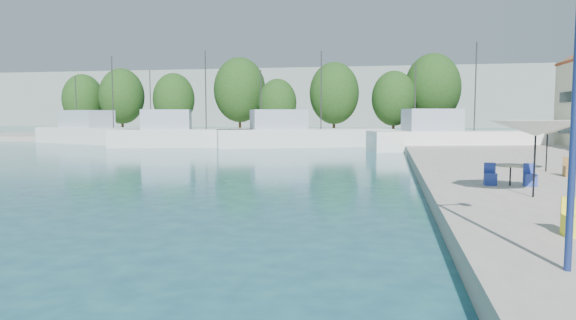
% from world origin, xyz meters
% --- Properties ---
extents(quay_far, '(90.00, 16.00, 0.60)m').
position_xyz_m(quay_far, '(-8.00, 67.00, 0.30)').
color(quay_far, gray).
rests_on(quay_far, ground).
extents(hill_west, '(180.00, 40.00, 16.00)m').
position_xyz_m(hill_west, '(-30.00, 160.00, 8.00)').
color(hill_west, gray).
rests_on(hill_west, ground).
extents(hill_east, '(140.00, 40.00, 12.00)m').
position_xyz_m(hill_east, '(40.00, 180.00, 6.00)').
color(hill_east, gray).
rests_on(hill_east, ground).
extents(trawler_01, '(18.85, 10.84, 10.20)m').
position_xyz_m(trawler_01, '(-27.89, 56.67, 1.07)').
color(trawler_01, silver).
rests_on(trawler_01, ground).
extents(trawler_02, '(16.47, 8.67, 10.20)m').
position_xyz_m(trawler_02, '(-15.89, 53.02, 1.07)').
color(trawler_02, silver).
rests_on(trawler_02, ground).
extents(trawler_03, '(18.42, 11.46, 10.20)m').
position_xyz_m(trawler_03, '(-4.47, 55.42, 1.07)').
color(trawler_03, silver).
rests_on(trawler_03, ground).
extents(trawler_04, '(16.44, 8.24, 10.20)m').
position_xyz_m(trawler_04, '(10.28, 51.91, 1.07)').
color(trawler_04, white).
rests_on(trawler_04, ground).
extents(tree_01, '(5.70, 5.70, 8.44)m').
position_xyz_m(tree_01, '(-38.14, 69.46, 5.47)').
color(tree_01, '#3F2B19').
rests_on(tree_01, quay_far).
extents(tree_02, '(6.15, 6.15, 9.10)m').
position_xyz_m(tree_02, '(-31.87, 68.98, 5.85)').
color(tree_02, '#3F2B19').
rests_on(tree_02, quay_far).
extents(tree_03, '(5.63, 5.63, 8.33)m').
position_xyz_m(tree_03, '(-24.21, 69.05, 5.41)').
color(tree_03, '#3F2B19').
rests_on(tree_03, quay_far).
extents(tree_04, '(7.16, 7.16, 10.59)m').
position_xyz_m(tree_04, '(-15.76, 71.97, 6.71)').
color(tree_04, '#3F2B19').
rests_on(tree_04, quay_far).
extents(tree_05, '(4.96, 4.96, 7.34)m').
position_xyz_m(tree_05, '(-9.65, 68.46, 4.83)').
color(tree_05, '#3F2B19').
rests_on(tree_05, quay_far).
extents(tree_06, '(6.38, 6.38, 9.44)m').
position_xyz_m(tree_06, '(-2.42, 69.60, 6.05)').
color(tree_06, '#3F2B19').
rests_on(tree_06, quay_far).
extents(tree_07, '(5.54, 5.54, 8.20)m').
position_xyz_m(tree_07, '(5.12, 69.37, 5.33)').
color(tree_07, '#3F2B19').
rests_on(tree_07, quay_far).
extents(tree_08, '(7.10, 7.10, 10.52)m').
position_xyz_m(tree_08, '(9.98, 71.57, 6.67)').
color(tree_08, '#3F2B19').
rests_on(tree_08, quay_far).
extents(umbrella_white, '(2.85, 2.85, 2.47)m').
position_xyz_m(umbrella_white, '(9.14, 20.74, 2.81)').
color(umbrella_white, black).
rests_on(umbrella_white, quay_right).
extents(umbrella_cream, '(2.72, 2.72, 2.24)m').
position_xyz_m(umbrella_cream, '(11.80, 28.92, 2.59)').
color(umbrella_cream, black).
rests_on(umbrella_cream, quay_right).
extents(cafe_table_02, '(1.82, 0.70, 0.76)m').
position_xyz_m(cafe_table_02, '(9.03, 23.46, 0.89)').
color(cafe_table_02, black).
rests_on(cafe_table_02, quay_right).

